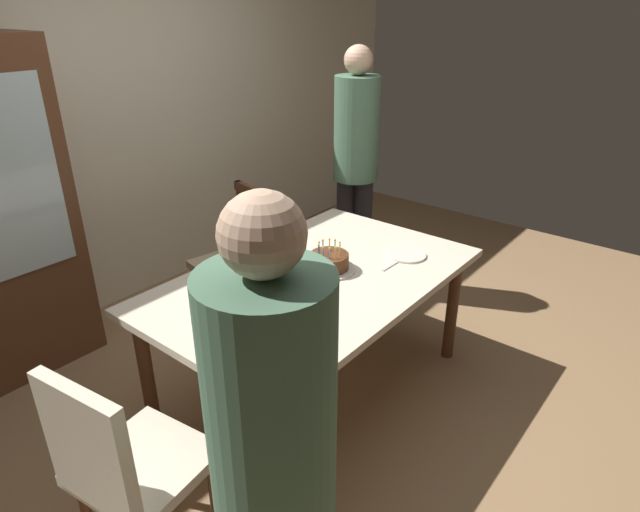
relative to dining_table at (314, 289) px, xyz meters
The scene contains 14 objects.
ground 0.66m from the dining_table, ahead, with size 6.40×6.40×0.00m, color #93704C.
back_wall 1.96m from the dining_table, 90.00° to the left, with size 6.40×0.10×2.60m, color beige.
dining_table is the anchor object (origin of this frame).
birthday_cake 0.16m from the dining_table, ahead, with size 0.28×0.28×0.16m.
plate_near_celebrant 0.55m from the dining_table, 152.87° to the right, with size 0.22×0.22×0.01m, color silver.
plate_far_side 0.27m from the dining_table, 109.54° to the left, with size 0.22×0.22×0.01m, color silver.
plate_near_guest 0.59m from the dining_table, 25.16° to the right, with size 0.22×0.22×0.01m, color silver.
fork_near_celebrant 0.69m from the dining_table, 159.34° to the right, with size 0.18×0.02×0.01m, color silver.
fork_far_side 0.36m from the dining_table, 134.11° to the left, with size 0.18×0.02×0.01m, color silver.
fork_near_guest 0.45m from the dining_table, 34.17° to the right, with size 0.18×0.02×0.01m, color silver.
chair_spindle_back 0.91m from the dining_table, 75.38° to the left, with size 0.51×0.51×0.95m.
chair_upholstered 1.28m from the dining_table, behind, with size 0.50×0.50×0.95m.
person_celebrant 1.53m from the dining_table, 144.45° to the right, with size 0.32×0.32×1.70m.
person_guest 1.38m from the dining_table, 26.36° to the left, with size 0.32×0.32×1.78m.
Camera 1 is at (-1.93, -1.60, 2.04)m, focal length 30.26 mm.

